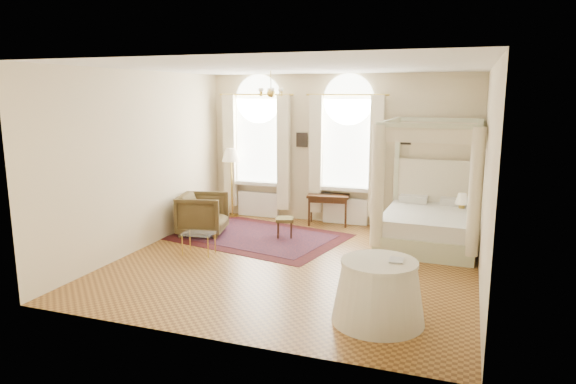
{
  "coord_description": "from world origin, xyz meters",
  "views": [
    {
      "loc": [
        2.73,
        -8.04,
        2.9
      ],
      "look_at": [
        -0.27,
        0.4,
        1.16
      ],
      "focal_mm": 32.0,
      "sensor_mm": 36.0,
      "label": 1
    }
  ],
  "objects_px": {
    "armchair": "(203,214)",
    "floor_lamp": "(231,158)",
    "stool": "(285,221)",
    "writing_desk": "(328,199)",
    "canopy_bed": "(429,218)",
    "nightstand": "(463,228)",
    "coffee_table": "(199,235)",
    "side_table": "(378,292)"
  },
  "relations": [
    {
      "from": "writing_desk",
      "to": "floor_lamp",
      "type": "distance_m",
      "value": 2.49
    },
    {
      "from": "nightstand",
      "to": "floor_lamp",
      "type": "height_order",
      "value": "floor_lamp"
    },
    {
      "from": "nightstand",
      "to": "coffee_table",
      "type": "distance_m",
      "value": 5.13
    },
    {
      "from": "coffee_table",
      "to": "floor_lamp",
      "type": "relative_size",
      "value": 0.37
    },
    {
      "from": "nightstand",
      "to": "side_table",
      "type": "distance_m",
      "value": 4.26
    },
    {
      "from": "canopy_bed",
      "to": "writing_desk",
      "type": "bearing_deg",
      "value": 158.24
    },
    {
      "from": "coffee_table",
      "to": "side_table",
      "type": "distance_m",
      "value": 3.95
    },
    {
      "from": "canopy_bed",
      "to": "stool",
      "type": "relative_size",
      "value": 5.33
    },
    {
      "from": "nightstand",
      "to": "writing_desk",
      "type": "distance_m",
      "value": 2.88
    },
    {
      "from": "armchair",
      "to": "floor_lamp",
      "type": "bearing_deg",
      "value": -9.63
    },
    {
      "from": "canopy_bed",
      "to": "nightstand",
      "type": "distance_m",
      "value": 0.84
    },
    {
      "from": "writing_desk",
      "to": "floor_lamp",
      "type": "xyz_separation_m",
      "value": [
        -2.35,
        0.0,
        0.8
      ]
    },
    {
      "from": "canopy_bed",
      "to": "nightstand",
      "type": "height_order",
      "value": "canopy_bed"
    },
    {
      "from": "stool",
      "to": "canopy_bed",
      "type": "bearing_deg",
      "value": 7.7
    },
    {
      "from": "canopy_bed",
      "to": "coffee_table",
      "type": "relative_size",
      "value": 3.93
    },
    {
      "from": "writing_desk",
      "to": "armchair",
      "type": "xyz_separation_m",
      "value": [
        -2.25,
        -1.61,
        -0.16
      ]
    },
    {
      "from": "armchair",
      "to": "coffee_table",
      "type": "height_order",
      "value": "armchair"
    },
    {
      "from": "coffee_table",
      "to": "floor_lamp",
      "type": "xyz_separation_m",
      "value": [
        -0.69,
        2.82,
        1.04
      ]
    },
    {
      "from": "floor_lamp",
      "to": "side_table",
      "type": "relative_size",
      "value": 1.36
    },
    {
      "from": "nightstand",
      "to": "writing_desk",
      "type": "height_order",
      "value": "writing_desk"
    },
    {
      "from": "canopy_bed",
      "to": "armchair",
      "type": "height_order",
      "value": "canopy_bed"
    },
    {
      "from": "nightstand",
      "to": "armchair",
      "type": "relative_size",
      "value": 0.6
    },
    {
      "from": "nightstand",
      "to": "side_table",
      "type": "bearing_deg",
      "value": -102.88
    },
    {
      "from": "floor_lamp",
      "to": "coffee_table",
      "type": "bearing_deg",
      "value": -76.33
    },
    {
      "from": "canopy_bed",
      "to": "stool",
      "type": "xyz_separation_m",
      "value": [
        -2.79,
        -0.38,
        -0.21
      ]
    },
    {
      "from": "writing_desk",
      "to": "nightstand",
      "type": "bearing_deg",
      "value": -7.51
    },
    {
      "from": "canopy_bed",
      "to": "side_table",
      "type": "distance_m",
      "value": 3.66
    },
    {
      "from": "nightstand",
      "to": "floor_lamp",
      "type": "distance_m",
      "value": 5.33
    },
    {
      "from": "stool",
      "to": "floor_lamp",
      "type": "distance_m",
      "value": 2.43
    },
    {
      "from": "armchair",
      "to": "side_table",
      "type": "relative_size",
      "value": 0.78
    },
    {
      "from": "stool",
      "to": "writing_desk",
      "type": "bearing_deg",
      "value": 65.92
    },
    {
      "from": "writing_desk",
      "to": "coffee_table",
      "type": "distance_m",
      "value": 3.29
    },
    {
      "from": "stool",
      "to": "side_table",
      "type": "height_order",
      "value": "side_table"
    },
    {
      "from": "canopy_bed",
      "to": "armchair",
      "type": "xyz_separation_m",
      "value": [
        -4.47,
        -0.72,
        -0.12
      ]
    },
    {
      "from": "canopy_bed",
      "to": "nightstand",
      "type": "bearing_deg",
      "value": 39.92
    },
    {
      "from": "floor_lamp",
      "to": "canopy_bed",
      "type": "bearing_deg",
      "value": -10.98
    },
    {
      "from": "armchair",
      "to": "canopy_bed",
      "type": "bearing_deg",
      "value": -94.35
    },
    {
      "from": "canopy_bed",
      "to": "writing_desk",
      "type": "distance_m",
      "value": 2.4
    },
    {
      "from": "canopy_bed",
      "to": "stool",
      "type": "bearing_deg",
      "value": -172.3
    },
    {
      "from": "canopy_bed",
      "to": "floor_lamp",
      "type": "height_order",
      "value": "canopy_bed"
    },
    {
      "from": "coffee_table",
      "to": "stool",
      "type": "bearing_deg",
      "value": 54.78
    },
    {
      "from": "stool",
      "to": "armchair",
      "type": "distance_m",
      "value": 1.72
    }
  ]
}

